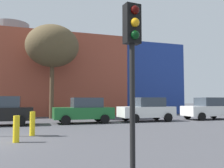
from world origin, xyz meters
TOP-DOWN VIEW (x-y plane):
  - building_backdrop at (0.01, 20.38)m, footprint 40.54×11.95m
  - parked_car_3 at (6.00, 6.56)m, footprint 4.20×2.06m
  - parked_car_4 at (10.99, 6.56)m, footprint 4.27×2.09m
  - parked_car_5 at (16.81, 6.56)m, footprint 4.30×2.11m
  - traffic_light_near_right at (4.49, -5.83)m, footprint 0.38×0.38m
  - bare_tree_0 at (4.13, 11.82)m, footprint 4.79×4.79m
  - bollard_yellow_0 at (2.45, 1.20)m, footprint 0.24×0.24m
  - bollard_yellow_1 at (1.85, -0.53)m, footprint 0.24×0.24m

SIDE VIEW (x-z plane):
  - bollard_yellow_1 at x=1.85m, z-range 0.00..1.03m
  - bollard_yellow_0 at x=2.45m, z-range 0.00..1.10m
  - parked_car_3 at x=6.00m, z-range -0.01..1.81m
  - parked_car_4 at x=10.99m, z-range -0.01..1.84m
  - parked_car_5 at x=16.81m, z-range -0.01..1.86m
  - traffic_light_near_right at x=4.49m, z-range 0.89..4.68m
  - building_backdrop at x=0.01m, z-range -1.00..9.79m
  - bare_tree_0 at x=4.13m, z-range 2.29..10.77m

